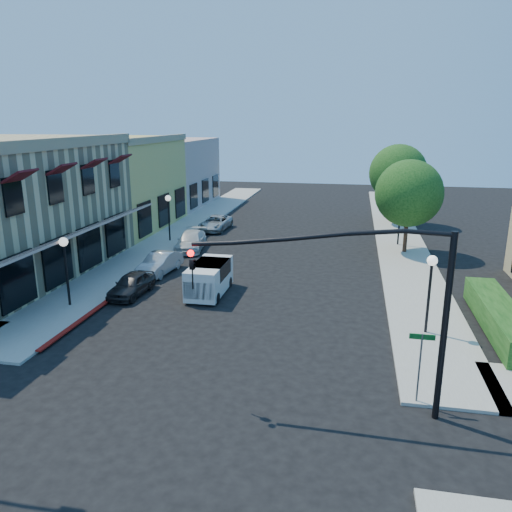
% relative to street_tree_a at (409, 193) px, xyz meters
% --- Properties ---
extents(ground, '(120.00, 120.00, 0.00)m').
position_rel_street_tree_a_xyz_m(ground, '(-8.80, -22.00, -4.19)').
color(ground, black).
rests_on(ground, ground).
extents(sidewalk_left, '(3.50, 50.00, 0.12)m').
position_rel_street_tree_a_xyz_m(sidewalk_left, '(-17.55, 5.00, -4.13)').
color(sidewalk_left, '#9D9A8E').
rests_on(sidewalk_left, ground).
extents(sidewalk_right, '(3.50, 50.00, 0.12)m').
position_rel_street_tree_a_xyz_m(sidewalk_right, '(-0.05, 5.00, -4.13)').
color(sidewalk_right, '#9D9A8E').
rests_on(sidewalk_right, ground).
extents(curb_red_strip, '(0.25, 10.00, 0.06)m').
position_rel_street_tree_a_xyz_m(curb_red_strip, '(-15.70, -14.00, -4.19)').
color(curb_red_strip, maroon).
rests_on(curb_red_strip, ground).
extents(yellow_stucco_building, '(10.00, 12.00, 7.60)m').
position_rel_street_tree_a_xyz_m(yellow_stucco_building, '(-24.30, 4.00, -0.39)').
color(yellow_stucco_building, '#D9C461').
rests_on(yellow_stucco_building, ground).
extents(pink_stucco_building, '(10.00, 12.00, 7.00)m').
position_rel_street_tree_a_xyz_m(pink_stucco_building, '(-24.30, 16.00, -0.69)').
color(pink_stucco_building, '#BD988F').
rests_on(pink_stucco_building, ground).
extents(hedge, '(1.40, 8.00, 1.10)m').
position_rel_street_tree_a_xyz_m(hedge, '(2.90, -13.00, -4.19)').
color(hedge, '#113D12').
rests_on(hedge, ground).
extents(street_tree_a, '(4.56, 4.56, 6.48)m').
position_rel_street_tree_a_xyz_m(street_tree_a, '(0.00, 0.00, 0.00)').
color(street_tree_a, '#382016').
rests_on(street_tree_a, ground).
extents(street_tree_b, '(4.94, 4.94, 7.02)m').
position_rel_street_tree_a_xyz_m(street_tree_b, '(0.00, 10.00, 0.35)').
color(street_tree_b, '#382016').
rests_on(street_tree_b, ground).
extents(signal_mast_arm, '(8.01, 0.39, 6.00)m').
position_rel_street_tree_a_xyz_m(signal_mast_arm, '(-2.94, -20.50, -0.11)').
color(signal_mast_arm, black).
rests_on(signal_mast_arm, ground).
extents(street_name_sign, '(0.80, 0.06, 2.50)m').
position_rel_street_tree_a_xyz_m(street_name_sign, '(-1.30, -19.80, -2.50)').
color(street_name_sign, '#595B5E').
rests_on(street_name_sign, ground).
extents(lamppost_left_near, '(0.44, 0.44, 3.57)m').
position_rel_street_tree_a_xyz_m(lamppost_left_near, '(-17.30, -14.00, -1.46)').
color(lamppost_left_near, black).
rests_on(lamppost_left_near, ground).
extents(lamppost_left_far, '(0.44, 0.44, 3.57)m').
position_rel_street_tree_a_xyz_m(lamppost_left_far, '(-17.30, 0.00, -1.46)').
color(lamppost_left_far, black).
rests_on(lamppost_left_far, ground).
extents(lamppost_right_near, '(0.44, 0.44, 3.57)m').
position_rel_street_tree_a_xyz_m(lamppost_right_near, '(-0.30, -14.00, -1.46)').
color(lamppost_right_near, black).
rests_on(lamppost_right_near, ground).
extents(lamppost_right_far, '(0.44, 0.44, 3.57)m').
position_rel_street_tree_a_xyz_m(lamppost_right_far, '(-0.30, 2.00, -1.46)').
color(lamppost_right_far, black).
rests_on(lamppost_right_far, ground).
extents(white_van, '(1.70, 3.83, 1.70)m').
position_rel_street_tree_a_xyz_m(white_van, '(-10.99, -10.85, -3.21)').
color(white_van, silver).
rests_on(white_van, ground).
extents(parked_car_a, '(1.61, 3.59, 1.20)m').
position_rel_street_tree_a_xyz_m(parked_car_a, '(-15.00, -11.76, -3.60)').
color(parked_car_a, black).
rests_on(parked_car_a, ground).
extents(parked_car_b, '(1.77, 3.98, 1.27)m').
position_rel_street_tree_a_xyz_m(parked_car_b, '(-14.98, -7.85, -3.56)').
color(parked_car_b, silver).
rests_on(parked_car_b, ground).
extents(parked_car_c, '(2.33, 4.62, 1.29)m').
position_rel_street_tree_a_xyz_m(parked_car_c, '(-14.93, -2.00, -3.55)').
color(parked_car_c, silver).
rests_on(parked_car_c, ground).
extents(parked_car_d, '(2.23, 4.44, 1.21)m').
position_rel_street_tree_a_xyz_m(parked_car_d, '(-15.00, 4.70, -3.59)').
color(parked_car_d, '#ACAFB1').
rests_on(parked_car_d, ground).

